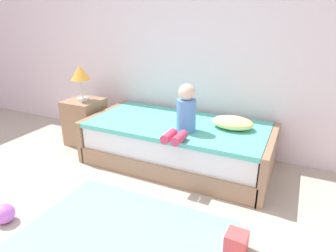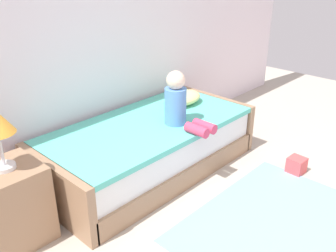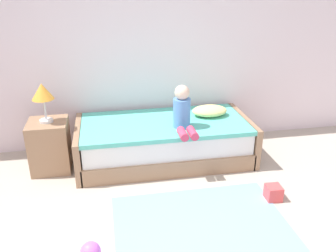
{
  "view_description": "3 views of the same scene",
  "coord_description": "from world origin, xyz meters",
  "px_view_note": "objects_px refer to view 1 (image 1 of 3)",
  "views": [
    {
      "loc": [
        1.67,
        -0.78,
        1.63
      ],
      "look_at": [
        0.46,
        1.75,
        0.55
      ],
      "focal_mm": 30.72,
      "sensor_mm": 36.0,
      "label": 1
    },
    {
      "loc": [
        -1.72,
        -0.31,
        1.93
      ],
      "look_at": [
        0.46,
        1.75,
        0.55
      ],
      "focal_mm": 40.02,
      "sensor_mm": 36.0,
      "label": 2
    },
    {
      "loc": [
        -0.21,
        -1.84,
        2.11
      ],
      "look_at": [
        0.46,
        1.75,
        0.55
      ],
      "focal_mm": 37.44,
      "sensor_mm": 36.0,
      "label": 3
    }
  ],
  "objects_px": {
    "nightstand": "(85,122)",
    "toy_block": "(236,242)",
    "table_lamp": "(80,74)",
    "child_figure": "(184,114)",
    "pillow": "(233,123)",
    "bed": "(177,143)",
    "toy_ball": "(4,214)"
  },
  "relations": [
    {
      "from": "toy_ball",
      "to": "nightstand",
      "type": "bearing_deg",
      "value": 106.39
    },
    {
      "from": "bed",
      "to": "nightstand",
      "type": "distance_m",
      "value": 1.35
    },
    {
      "from": "bed",
      "to": "toy_ball",
      "type": "xyz_separation_m",
      "value": [
        -0.88,
        -1.59,
        -0.16
      ]
    },
    {
      "from": "bed",
      "to": "pillow",
      "type": "xyz_separation_m",
      "value": [
        0.6,
        0.1,
        0.32
      ]
    },
    {
      "from": "bed",
      "to": "child_figure",
      "type": "distance_m",
      "value": 0.54
    },
    {
      "from": "table_lamp",
      "to": "nightstand",
      "type": "bearing_deg",
      "value": 0.0
    },
    {
      "from": "child_figure",
      "to": "toy_block",
      "type": "height_order",
      "value": "child_figure"
    },
    {
      "from": "child_figure",
      "to": "pillow",
      "type": "height_order",
      "value": "child_figure"
    },
    {
      "from": "table_lamp",
      "to": "toy_block",
      "type": "xyz_separation_m",
      "value": [
        2.29,
        -1.07,
        -0.86
      ]
    },
    {
      "from": "table_lamp",
      "to": "pillow",
      "type": "xyz_separation_m",
      "value": [
        1.95,
        0.09,
        -0.37
      ]
    },
    {
      "from": "bed",
      "to": "toy_block",
      "type": "height_order",
      "value": "bed"
    },
    {
      "from": "bed",
      "to": "child_figure",
      "type": "xyz_separation_m",
      "value": [
        0.17,
        -0.23,
        0.46
      ]
    },
    {
      "from": "bed",
      "to": "child_figure",
      "type": "bearing_deg",
      "value": -52.74
    },
    {
      "from": "bed",
      "to": "toy_block",
      "type": "distance_m",
      "value": 1.44
    },
    {
      "from": "nightstand",
      "to": "child_figure",
      "type": "xyz_separation_m",
      "value": [
        1.52,
        -0.23,
        0.4
      ]
    },
    {
      "from": "table_lamp",
      "to": "pillow",
      "type": "distance_m",
      "value": 1.98
    },
    {
      "from": "nightstand",
      "to": "table_lamp",
      "type": "distance_m",
      "value": 0.64
    },
    {
      "from": "bed",
      "to": "toy_block",
      "type": "xyz_separation_m",
      "value": [
        0.94,
        -1.07,
        -0.17
      ]
    },
    {
      "from": "toy_block",
      "to": "pillow",
      "type": "bearing_deg",
      "value": 106.64
    },
    {
      "from": "table_lamp",
      "to": "pillow",
      "type": "height_order",
      "value": "table_lamp"
    },
    {
      "from": "child_figure",
      "to": "toy_ball",
      "type": "xyz_separation_m",
      "value": [
        -1.06,
        -1.36,
        -0.62
      ]
    },
    {
      "from": "child_figure",
      "to": "toy_block",
      "type": "bearing_deg",
      "value": -47.42
    },
    {
      "from": "bed",
      "to": "nightstand",
      "type": "height_order",
      "value": "nightstand"
    },
    {
      "from": "nightstand",
      "to": "toy_block",
      "type": "relative_size",
      "value": 3.93
    },
    {
      "from": "bed",
      "to": "nightstand",
      "type": "bearing_deg",
      "value": 179.74
    },
    {
      "from": "bed",
      "to": "toy_block",
      "type": "relative_size",
      "value": 13.82
    },
    {
      "from": "child_figure",
      "to": "toy_block",
      "type": "xyz_separation_m",
      "value": [
        0.77,
        -0.84,
        -0.63
      ]
    },
    {
      "from": "nightstand",
      "to": "table_lamp",
      "type": "height_order",
      "value": "table_lamp"
    },
    {
      "from": "table_lamp",
      "to": "pillow",
      "type": "bearing_deg",
      "value": 2.76
    },
    {
      "from": "bed",
      "to": "table_lamp",
      "type": "relative_size",
      "value": 4.69
    },
    {
      "from": "nightstand",
      "to": "child_figure",
      "type": "relative_size",
      "value": 1.18
    },
    {
      "from": "child_figure",
      "to": "pillow",
      "type": "relative_size",
      "value": 1.16
    }
  ]
}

